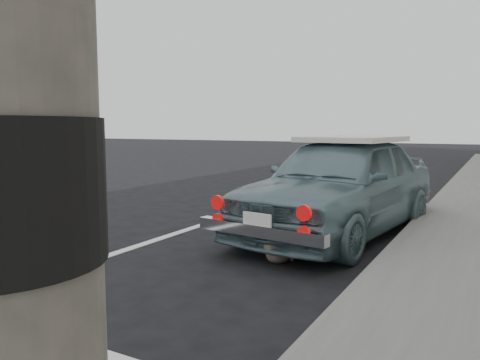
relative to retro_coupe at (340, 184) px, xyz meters
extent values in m
plane|color=black|center=(-0.98, -3.47, -0.67)|extent=(80.00, 80.00, 0.00)
cube|color=silver|center=(-0.48, -3.97, -0.66)|extent=(3.00, 0.12, 0.01)
cube|color=silver|center=(-0.48, 3.03, -0.66)|extent=(3.00, 0.12, 0.01)
cube|color=silver|center=(-1.88, -0.47, -0.66)|extent=(0.12, 7.00, 0.01)
imported|color=slate|center=(0.00, 0.00, -0.01)|extent=(2.04, 4.03, 1.32)
cube|color=white|center=(0.05, 0.38, 0.58)|extent=(1.27, 1.60, 0.07)
cube|color=silver|center=(-0.24, -1.87, -0.29)|extent=(1.48, 0.31, 0.12)
cube|color=white|center=(-0.25, -1.91, -0.19)|extent=(0.33, 0.06, 0.17)
cylinder|color=red|center=(-0.75, -1.83, -0.05)|extent=(0.15, 0.06, 0.15)
cylinder|color=red|center=(0.26, -1.96, -0.05)|extent=(0.15, 0.06, 0.15)
cylinder|color=red|center=(-0.75, -1.83, -0.23)|extent=(0.12, 0.06, 0.12)
cylinder|color=red|center=(0.26, -1.96, -0.23)|extent=(0.12, 0.06, 0.12)
ellipsoid|color=#786C5B|center=(-0.14, -1.61, -0.54)|extent=(0.29, 0.40, 0.23)
sphere|color=#786C5B|center=(-0.16, -1.77, -0.47)|extent=(0.14, 0.14, 0.14)
cone|color=#786C5B|center=(-0.20, -1.77, -0.39)|extent=(0.05, 0.05, 0.06)
cone|color=#786C5B|center=(-0.12, -1.78, -0.39)|extent=(0.05, 0.05, 0.06)
cylinder|color=#786C5B|center=(-0.05, -1.43, -0.62)|extent=(0.09, 0.24, 0.03)
camera|label=1|loc=(1.81, -5.96, 0.74)|focal=35.00mm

